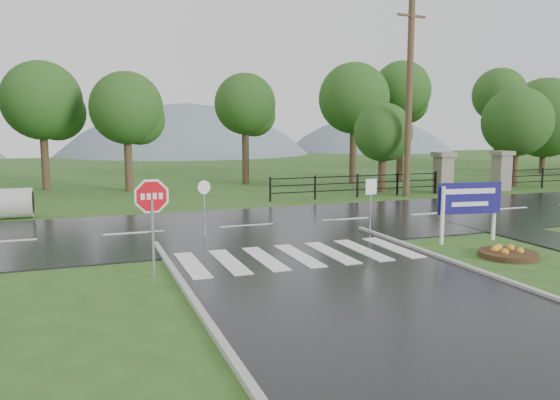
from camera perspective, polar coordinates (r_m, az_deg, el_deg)
name	(u,v)px	position (r m, az deg, el deg)	size (l,w,h in m)	color
ground	(396,315)	(11.02, 12.07, -11.69)	(120.00, 120.00, 0.00)	#29511B
main_road	(247,227)	(19.91, -3.48, -2.80)	(90.00, 8.00, 0.04)	black
walkway	(560,242)	(19.37, 27.23, -3.95)	(2.20, 11.00, 0.04)	black
crosswalk	(299,255)	(15.28, 1.98, -5.80)	(6.50, 2.80, 0.02)	silver
pillar_west	(443,172)	(31.07, 16.68, 2.86)	(1.00, 1.00, 2.24)	gray
pillar_east	(502,170)	(33.62, 22.15, 2.96)	(1.00, 1.00, 2.24)	gray
fence_west	(357,183)	(28.28, 8.10, 1.74)	(9.58, 0.08, 1.20)	black
hills	(155,268)	(76.74, -12.89, -6.95)	(102.00, 48.00, 48.00)	slate
treeline	(196,186)	(33.61, -8.77, 1.42)	(83.20, 5.20, 10.00)	#1D4515
stop_sign	(152,204)	(13.36, -13.24, -0.45)	(1.13, 0.06, 2.54)	#939399
estate_billboard	(469,201)	(18.07, 19.19, -0.12)	(2.15, 0.34, 1.89)	silver
flower_bed	(508,253)	(16.55, 22.71, -5.14)	(1.59, 1.59, 0.32)	#332111
reg_sign_small	(371,195)	(18.34, 9.47, 0.53)	(0.42, 0.07, 1.90)	#939399
reg_sign_round	(204,201)	(17.69, -7.93, -0.12)	(0.43, 0.14, 1.91)	#939399
utility_pole_east	(409,99)	(29.08, 13.34, 10.26)	(1.76, 0.33, 9.89)	#473523
entrance_tree_left	(383,133)	(30.59, 10.72, 6.92)	(3.21, 3.21, 4.91)	#3D2B1C
entrance_tree_right	(517,122)	(36.23, 23.52, 7.49)	(4.17, 4.17, 5.99)	#3D2B1C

